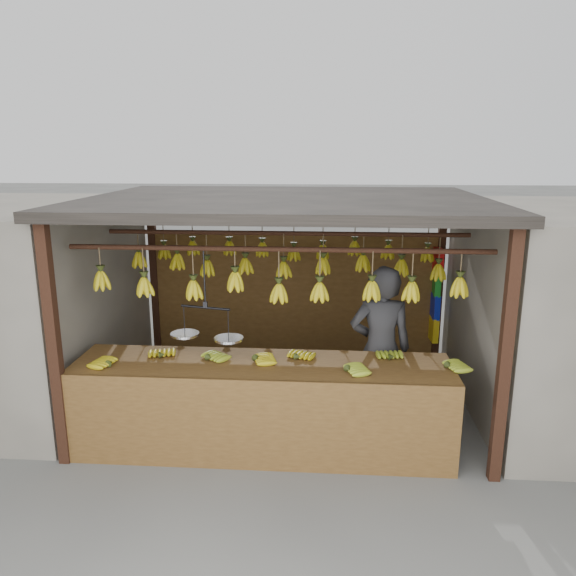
{
  "coord_description": "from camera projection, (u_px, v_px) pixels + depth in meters",
  "views": [
    {
      "loc": [
        0.47,
        -6.14,
        2.92
      ],
      "look_at": [
        0.0,
        0.3,
        1.3
      ],
      "focal_mm": 35.0,
      "sensor_mm": 36.0,
      "label": 1
    }
  ],
  "objects": [
    {
      "name": "balance_scale",
      "position": [
        206.0,
        332.0,
        5.48
      ],
      "size": [
        0.73,
        0.38,
        0.89
      ],
      "color": "black",
      "rests_on": "ground"
    },
    {
      "name": "ground",
      "position": [
        286.0,
        400.0,
        6.69
      ],
      "size": [
        80.0,
        80.0,
        0.0
      ],
      "primitive_type": "plane",
      "color": "#5B5B57"
    },
    {
      "name": "counter",
      "position": [
        261.0,
        387.0,
        5.33
      ],
      "size": [
        3.73,
        0.83,
        0.96
      ],
      "color": "brown",
      "rests_on": "ground"
    },
    {
      "name": "bag_bundles",
      "position": [
        436.0,
        295.0,
        7.62
      ],
      "size": [
        0.08,
        0.26,
        1.3
      ],
      "color": "red",
      "rests_on": "ground"
    },
    {
      "name": "vendor",
      "position": [
        380.0,
        349.0,
        5.82
      ],
      "size": [
        0.68,
        0.48,
        1.78
      ],
      "primitive_type": "imported",
      "rotation": [
        0.0,
        0.0,
        3.23
      ],
      "color": "#262628",
      "rests_on": "ground"
    },
    {
      "name": "stall",
      "position": [
        288.0,
        232.0,
        6.52
      ],
      "size": [
        4.3,
        3.3,
        2.4
      ],
      "color": "black",
      "rests_on": "ground"
    },
    {
      "name": "hanging_bananas",
      "position": [
        286.0,
        266.0,
        6.29
      ],
      "size": [
        3.59,
        2.23,
        0.38
      ],
      "color": "#B6A313",
      "rests_on": "ground"
    }
  ]
}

